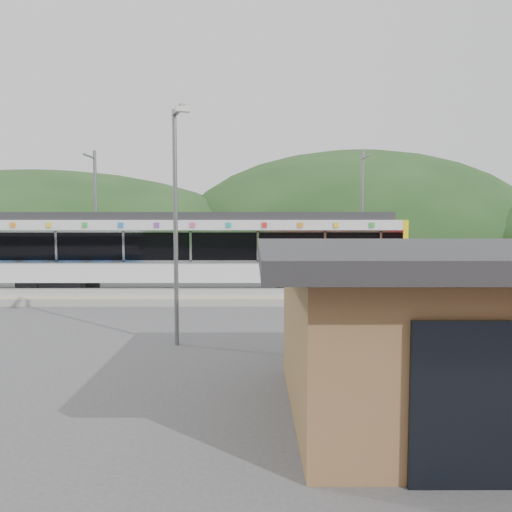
{
  "coord_description": "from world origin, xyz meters",
  "views": [
    {
      "loc": [
        1.32,
        -17.72,
        3.48
      ],
      "look_at": [
        1.39,
        1.0,
        2.06
      ],
      "focal_mm": 35.0,
      "sensor_mm": 36.0,
      "label": 1
    }
  ],
  "objects": [
    {
      "name": "catenary_mast_west",
      "position": [
        -7.0,
        8.56,
        3.65
      ],
      "size": [
        0.18,
        1.8,
        7.0
      ],
      "color": "slate",
      "rests_on": "ground"
    },
    {
      "name": "yellow_line",
      "position": [
        0.0,
        2.0,
        0.3
      ],
      "size": [
        26.0,
        0.1,
        0.01
      ],
      "primitive_type": "cube",
      "color": "yellow",
      "rests_on": "platform"
    },
    {
      "name": "hills",
      "position": [
        6.19,
        5.29,
        0.0
      ],
      "size": [
        146.0,
        149.0,
        26.0
      ],
      "color": "#1E3D19",
      "rests_on": "ground"
    },
    {
      "name": "lamp_post",
      "position": [
        -0.81,
        -4.33,
        3.8
      ],
      "size": [
        0.5,
        1.16,
        6.37
      ],
      "rotation": [
        0.0,
        0.0,
        0.37
      ],
      "color": "slate",
      "rests_on": "ground"
    },
    {
      "name": "ground",
      "position": [
        0.0,
        0.0,
        0.0
      ],
      "size": [
        120.0,
        120.0,
        0.0
      ],
      "primitive_type": "plane",
      "color": "#4C4C4F",
      "rests_on": "ground"
    },
    {
      "name": "train",
      "position": [
        -1.99,
        6.0,
        2.06
      ],
      "size": [
        20.44,
        3.01,
        3.74
      ],
      "color": "black",
      "rests_on": "ground"
    },
    {
      "name": "catenary_mast_east",
      "position": [
        7.0,
        8.56,
        3.65
      ],
      "size": [
        0.18,
        1.8,
        7.0
      ],
      "color": "slate",
      "rests_on": "ground"
    },
    {
      "name": "platform",
      "position": [
        0.0,
        3.3,
        0.15
      ],
      "size": [
        26.0,
        3.2,
        0.3
      ],
      "primitive_type": "cube",
      "color": "#9E9E99",
      "rests_on": "ground"
    }
  ]
}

